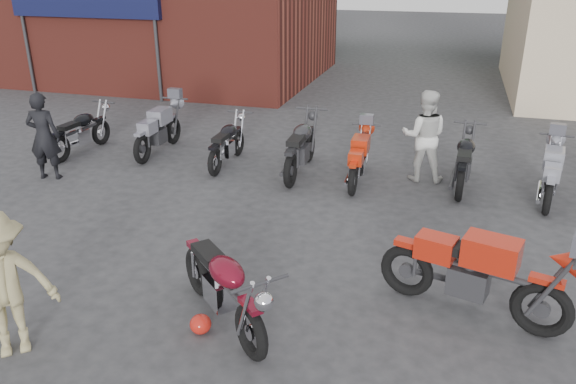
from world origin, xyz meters
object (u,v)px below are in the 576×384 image
(helmet, at_px, (201,324))
(row_bike_0, at_px, (81,129))
(vintage_motorcycle, at_px, (223,281))
(row_bike_4, at_px, (359,156))
(person_light, at_px, (424,136))
(row_bike_6, at_px, (551,171))
(row_bike_1, at_px, (158,127))
(row_bike_2, at_px, (227,141))
(sportbike, at_px, (477,269))
(person_dark, at_px, (44,136))
(person_tan, at_px, (2,285))
(row_bike_3, at_px, (301,144))
(row_bike_5, at_px, (465,158))

(helmet, distance_m, row_bike_0, 7.49)
(vintage_motorcycle, distance_m, row_bike_4, 5.07)
(helmet, height_order, person_light, person_light)
(row_bike_4, xyz_separation_m, row_bike_6, (3.41, 0.10, 0.02))
(row_bike_1, bearing_deg, vintage_motorcycle, -146.48)
(row_bike_1, bearing_deg, person_light, -91.61)
(row_bike_2, bearing_deg, helmet, -161.98)
(sportbike, distance_m, row_bike_6, 4.31)
(sportbike, bearing_deg, person_dark, 178.54)
(person_dark, relative_size, row_bike_4, 0.95)
(row_bike_2, bearing_deg, person_tan, 179.53)
(row_bike_6, bearing_deg, row_bike_0, 98.75)
(person_dark, bearing_deg, vintage_motorcycle, 132.58)
(row_bike_3, bearing_deg, row_bike_5, -88.51)
(vintage_motorcycle, bearing_deg, helmet, -88.51)
(row_bike_0, xyz_separation_m, row_bike_6, (9.61, 0.05, 0.00))
(row_bike_2, relative_size, row_bike_6, 0.96)
(vintage_motorcycle, relative_size, row_bike_0, 1.08)
(row_bike_1, bearing_deg, row_bike_6, -94.19)
(person_dark, distance_m, row_bike_4, 6.08)
(person_light, bearing_deg, person_dark, 12.71)
(sportbike, bearing_deg, row_bike_2, 155.10)
(row_bike_5, distance_m, row_bike_6, 1.50)
(row_bike_2, relative_size, row_bike_5, 0.92)
(person_tan, bearing_deg, row_bike_6, 5.95)
(vintage_motorcycle, height_order, row_bike_0, vintage_motorcycle)
(person_dark, height_order, row_bike_5, person_dark)
(person_light, relative_size, row_bike_1, 0.88)
(row_bike_0, xyz_separation_m, row_bike_1, (1.64, 0.48, 0.04))
(helmet, bearing_deg, person_tan, -154.58)
(row_bike_4, bearing_deg, person_dark, 103.19)
(sportbike, xyz_separation_m, helmet, (-3.00, -1.25, -0.52))
(vintage_motorcycle, distance_m, person_tan, 2.32)
(row_bike_1, xyz_separation_m, row_bike_4, (4.56, -0.54, -0.06))
(row_bike_0, bearing_deg, sportbike, -111.98)
(person_dark, distance_m, row_bike_3, 4.98)
(vintage_motorcycle, bearing_deg, row_bike_0, 179.94)
(sportbike, height_order, row_bike_0, sportbike)
(vintage_motorcycle, distance_m, row_bike_0, 7.46)
(sportbike, bearing_deg, row_bike_4, 133.38)
(row_bike_6, bearing_deg, row_bike_1, 95.35)
(row_bike_4, relative_size, row_bike_6, 0.96)
(row_bike_6, bearing_deg, person_tan, 143.73)
(row_bike_1, height_order, row_bike_2, row_bike_1)
(helmet, relative_size, person_light, 0.14)
(row_bike_2, bearing_deg, row_bike_5, -89.61)
(row_bike_3, distance_m, row_bike_5, 3.14)
(row_bike_2, height_order, row_bike_3, row_bike_3)
(row_bike_0, bearing_deg, helmet, -131.05)
(row_bike_0, height_order, row_bike_5, row_bike_5)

